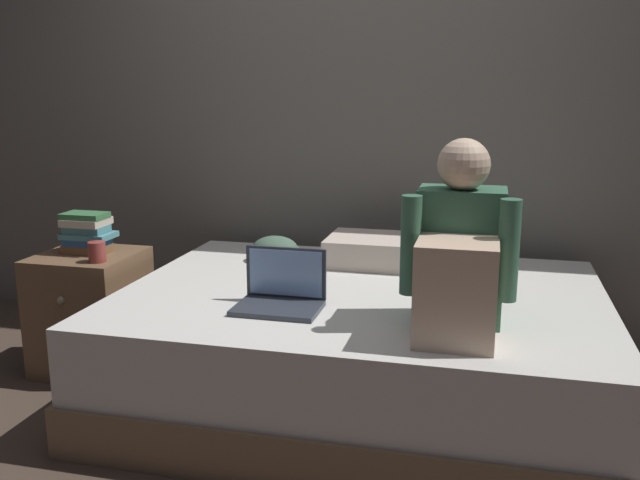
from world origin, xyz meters
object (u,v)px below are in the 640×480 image
at_px(bed, 361,347).
at_px(book_stack, 87,233).
at_px(clothes_pile, 279,250).
at_px(person_sitting, 459,259).
at_px(nightstand, 91,311).
at_px(pillow, 387,251).
at_px(mug, 97,252).
at_px(laptop, 281,293).

distance_m(bed, book_stack, 1.37).
bearing_deg(clothes_pile, person_sitting, -41.31).
relative_size(nightstand, pillow, 1.00).
bearing_deg(book_stack, clothes_pile, 22.76).
bearing_deg(book_stack, pillow, 16.11).
bearing_deg(mug, nightstand, 137.31).
xyz_separation_m(pillow, mug, (-1.21, -0.53, 0.05)).
height_order(person_sitting, laptop, person_sitting).
distance_m(bed, person_sitting, 0.74).
distance_m(bed, nightstand, 1.30).
bearing_deg(person_sitting, clothes_pile, 138.69).
xyz_separation_m(book_stack, clothes_pile, (0.82, 0.34, -0.11)).
bearing_deg(mug, pillow, 23.72).
relative_size(bed, clothes_pile, 8.11).
distance_m(pillow, clothes_pile, 0.52).
bearing_deg(laptop, person_sitting, -6.55).
bearing_deg(clothes_pile, bed, -40.06).
height_order(person_sitting, clothes_pile, person_sitting).
distance_m(mug, clothes_pile, 0.84).
height_order(laptop, book_stack, book_stack).
relative_size(mug, clothes_pile, 0.36).
height_order(nightstand, clothes_pile, clothes_pile).
bearing_deg(bed, clothes_pile, 139.94).
distance_m(person_sitting, book_stack, 1.76).
distance_m(pillow, mug, 1.32).
relative_size(person_sitting, book_stack, 2.89).
relative_size(laptop, pillow, 0.57).
distance_m(person_sitting, mug, 1.60).
height_order(nightstand, person_sitting, person_sitting).
xyz_separation_m(bed, clothes_pile, (-0.48, 0.41, 0.30)).
bearing_deg(book_stack, bed, -2.71).
relative_size(book_stack, clothes_pile, 0.92).
height_order(bed, person_sitting, person_sitting).
bearing_deg(nightstand, mug, -42.69).
distance_m(bed, laptop, 0.50).
bearing_deg(nightstand, pillow, 17.07).
relative_size(book_stack, mug, 2.52).
height_order(mug, clothes_pile, mug).
relative_size(person_sitting, clothes_pile, 2.66).
bearing_deg(nightstand, clothes_pile, 24.24).
bearing_deg(clothes_pile, laptop, -72.24).
relative_size(person_sitting, laptop, 2.05).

